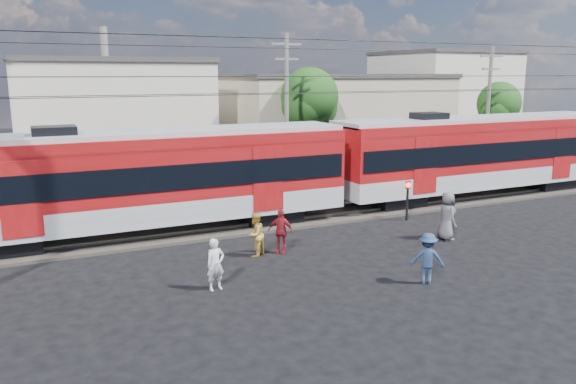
% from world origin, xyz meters
% --- Properties ---
extents(ground, '(120.00, 120.00, 0.00)m').
position_xyz_m(ground, '(0.00, 0.00, 0.00)').
color(ground, black).
rests_on(ground, ground).
extents(track_bed, '(70.00, 3.40, 0.12)m').
position_xyz_m(track_bed, '(0.00, 8.00, 0.06)').
color(track_bed, '#2D2823').
rests_on(track_bed, ground).
extents(rail_near, '(70.00, 0.12, 0.12)m').
position_xyz_m(rail_near, '(0.00, 7.25, 0.18)').
color(rail_near, '#59544C').
rests_on(rail_near, track_bed).
extents(rail_far, '(70.00, 0.12, 0.12)m').
position_xyz_m(rail_far, '(0.00, 8.75, 0.18)').
color(rail_far, '#59544C').
rests_on(rail_far, track_bed).
extents(commuter_train, '(50.30, 3.08, 4.17)m').
position_xyz_m(commuter_train, '(-3.05, 8.00, 2.40)').
color(commuter_train, black).
rests_on(commuter_train, ground).
extents(building_midwest, '(12.24, 12.24, 7.30)m').
position_xyz_m(building_midwest, '(-2.00, 27.00, 3.66)').
color(building_midwest, beige).
rests_on(building_midwest, ground).
extents(building_mideast, '(16.32, 10.20, 6.30)m').
position_xyz_m(building_mideast, '(14.00, 24.00, 3.16)').
color(building_mideast, tan).
rests_on(building_mideast, ground).
extents(building_east, '(10.20, 10.20, 8.30)m').
position_xyz_m(building_east, '(28.00, 28.00, 4.16)').
color(building_east, beige).
rests_on(building_east, ground).
extents(utility_pole_mid, '(1.80, 0.24, 8.50)m').
position_xyz_m(utility_pole_mid, '(6.00, 15.00, 4.53)').
color(utility_pole_mid, slate).
rests_on(utility_pole_mid, ground).
extents(utility_pole_east, '(1.80, 0.24, 8.00)m').
position_xyz_m(utility_pole_east, '(20.00, 14.00, 4.28)').
color(utility_pole_east, slate).
rests_on(utility_pole_east, ground).
extents(tree_near, '(3.82, 3.64, 6.72)m').
position_xyz_m(tree_near, '(9.19, 18.09, 4.66)').
color(tree_near, '#382619').
rests_on(tree_near, ground).
extents(tree_far, '(3.36, 3.12, 5.76)m').
position_xyz_m(tree_far, '(24.19, 17.09, 3.99)').
color(tree_far, '#382619').
rests_on(tree_far, ground).
extents(pedestrian_a, '(0.63, 0.47, 1.57)m').
position_xyz_m(pedestrian_a, '(-2.65, 1.48, 0.78)').
color(pedestrian_a, silver).
rests_on(pedestrian_a, ground).
extents(pedestrian_b, '(0.97, 0.93, 1.57)m').
position_xyz_m(pedestrian_b, '(-0.42, 3.88, 0.79)').
color(pedestrian_b, gold).
rests_on(pedestrian_b, ground).
extents(pedestrian_c, '(1.18, 1.05, 1.59)m').
position_xyz_m(pedestrian_c, '(3.36, -0.78, 0.80)').
color(pedestrian_c, navy).
rests_on(pedestrian_c, ground).
extents(pedestrian_d, '(0.96, 0.94, 1.61)m').
position_xyz_m(pedestrian_d, '(0.53, 3.81, 0.81)').
color(pedestrian_d, maroon).
rests_on(pedestrian_d, ground).
extents(pedestrian_e, '(0.73, 1.00, 1.89)m').
position_xyz_m(pedestrian_e, '(7.04, 2.62, 0.95)').
color(pedestrian_e, '#535359').
rests_on(pedestrian_e, ground).
extents(car_silver, '(3.90, 2.03, 1.27)m').
position_xyz_m(car_silver, '(20.00, 12.07, 0.63)').
color(car_silver, '#AEAFB5').
rests_on(car_silver, ground).
extents(crossing_signal, '(0.25, 0.25, 1.74)m').
position_xyz_m(crossing_signal, '(7.44, 5.64, 1.21)').
color(crossing_signal, black).
rests_on(crossing_signal, ground).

